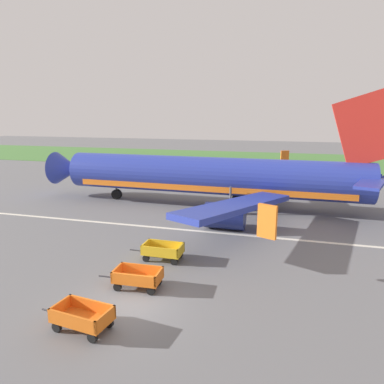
{
  "coord_description": "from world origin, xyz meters",
  "views": [
    {
      "loc": [
        7.12,
        -14.21,
        9.18
      ],
      "look_at": [
        -0.44,
        13.24,
        2.8
      ],
      "focal_mm": 32.73,
      "sensor_mm": 36.0,
      "label": 1
    }
  ],
  "objects": [
    {
      "name": "baggage_cart_second_in_row",
      "position": [
        -0.29,
        1.69,
        0.6
      ],
      "size": [
        3.58,
        1.49,
        1.07
      ],
      "color": "orange",
      "rests_on": "ground"
    },
    {
      "name": "grass_strip",
      "position": [
        0.0,
        58.12,
        0.03
      ],
      "size": [
        220.0,
        28.0,
        0.06
      ],
      "primitive_type": "cube",
      "color": "#477A38",
      "rests_on": "ground"
    },
    {
      "name": "ground_plane",
      "position": [
        0.0,
        0.0,
        0.0
      ],
      "size": [
        220.0,
        220.0,
        0.0
      ],
      "primitive_type": "plane",
      "color": "slate"
    },
    {
      "name": "apron_stripe",
      "position": [
        0.0,
        11.59,
        0.01
      ],
      "size": [
        120.0,
        0.36,
        0.01
      ],
      "primitive_type": "cube",
      "color": "silver",
      "rests_on": "ground"
    },
    {
      "name": "airplane",
      "position": [
        0.75,
        19.44,
        3.05
      ],
      "size": [
        37.55,
        30.29,
        11.34
      ],
      "color": "#28389E",
      "rests_on": "ground"
    },
    {
      "name": "baggage_cart_third_in_row",
      "position": [
        -0.27,
        5.55,
        0.6
      ],
      "size": [
        3.55,
        1.41,
        1.07
      ],
      "color": "gold",
      "rests_on": "ground"
    },
    {
      "name": "baggage_cart_nearest",
      "position": [
        -1.06,
        -2.4,
        0.6
      ],
      "size": [
        3.62,
        1.71,
        1.07
      ],
      "color": "orange",
      "rests_on": "ground"
    }
  ]
}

